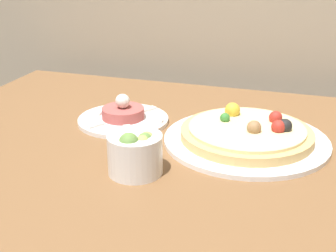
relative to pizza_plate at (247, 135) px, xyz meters
name	(u,v)px	position (x,y,z in m)	size (l,w,h in m)	color
dining_table	(162,186)	(-0.17, -0.07, -0.12)	(1.16, 0.88, 0.75)	brown
pizza_plate	(247,135)	(0.00, 0.00, 0.00)	(0.35, 0.35, 0.06)	white
tartare_plate	(123,117)	(-0.30, 0.03, 0.00)	(0.21, 0.21, 0.07)	white
small_bowl	(135,152)	(-0.17, -0.20, 0.02)	(0.10, 0.10, 0.09)	white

